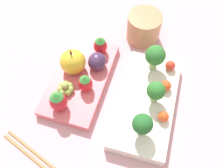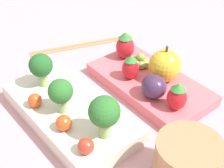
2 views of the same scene
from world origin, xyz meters
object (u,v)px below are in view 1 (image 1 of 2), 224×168
Objects in this scene: broccoli_floret_1 at (142,124)px; plum at (97,61)px; broccoli_floret_0 at (156,91)px; strawberry_2 at (85,83)px; broccoli_floret_2 at (155,56)px; cherry_tomato_0 at (170,66)px; cherry_tomato_1 at (163,117)px; bento_box_savoury at (146,103)px; strawberry_1 at (100,45)px; strawberry_0 at (58,101)px; cherry_tomato_2 at (166,86)px; grape_cluster at (66,88)px; apple at (73,62)px; drinking_cup at (144,28)px; chopsticks_pair at (47,167)px; bento_box_fruit at (81,79)px.

broccoli_floret_1 reaches higher than plum.
broccoli_floret_0 reaches higher than strawberry_2.
broccoli_floret_2 reaches higher than cherry_tomato_0.
broccoli_floret_0 is at bearing -3.36° from cherry_tomato_0.
cherry_tomato_0 and cherry_tomato_1 have the same top height.
cherry_tomato_0 is 0.48× the size of strawberry_2.
bento_box_savoury is 5.21× the size of strawberry_1.
strawberry_0 is at bearing -84.54° from broccoli_floret_1.
cherry_tomato_0 is at bearing 178.77° from broccoli_floret_1.
broccoli_floret_2 is at bearing -132.80° from cherry_tomato_2.
grape_cluster is (0.04, -0.15, 0.01)m from bento_box_savoury.
broccoli_floret_0 is at bearing -178.72° from broccoli_floret_1.
apple reaches higher than cherry_tomato_2.
cherry_tomato_0 is 0.11m from cherry_tomato_1.
bento_box_savoury is 0.09m from cherry_tomato_0.
bento_box_savoury is at bearing 12.04° from broccoli_floret_2.
cherry_tomato_1 is 0.33× the size of apple.
plum is at bearing -88.43° from cherry_tomato_2.
strawberry_2 is at bearing 55.56° from apple.
cherry_tomato_1 is (0.02, 0.04, 0.02)m from bento_box_savoury.
plum is 0.08m from grape_cluster.
apple is at bearing -112.24° from broccoli_floret_1.
apple is at bearing -30.56° from drinking_cup.
broccoli_floret_2 is (-0.14, -0.03, 0.00)m from broccoli_floret_1.
chopsticks_pair is at bearing -6.66° from drinking_cup.
broccoli_floret_1 is at bearing 67.76° from apple.
strawberry_1 is (0.00, -0.12, -0.03)m from broccoli_floret_2.
strawberry_2 is at bearing -77.75° from broccoli_floret_0.
strawberry_0 is (0.09, 0.02, -0.00)m from apple.
cherry_tomato_2 is 0.53× the size of plum.
grape_cluster is at bearing -166.91° from strawberry_0.
bento_box_fruit is 10.67× the size of cherry_tomato_0.
plum is (-0.04, 0.02, 0.03)m from bento_box_fruit.
broccoli_floret_1 is at bearing 95.46° from strawberry_0.
broccoli_floret_0 is 0.18m from strawberry_0.
drinking_cup is 0.36m from chopsticks_pair.
broccoli_floret_1 is 0.11m from cherry_tomato_2.
apple reaches higher than strawberry_2.
strawberry_1 is at bearing -170.69° from strawberry_2.
bento_box_fruit is 2.87× the size of drinking_cup.
strawberry_0 is (0.12, -0.17, 0.01)m from cherry_tomato_2.
drinking_cup is at bearing 156.35° from bento_box_fruit.
bento_box_savoury is at bearing -31.21° from cherry_tomato_2.
plum reaches higher than grape_cluster.
strawberry_0 reaches higher than cherry_tomato_2.
strawberry_0 is at bearing -61.43° from broccoli_floret_0.
plum is at bearing 16.64° from strawberry_1.
bento_box_savoury is 4.55× the size of strawberry_0.
bento_box_savoury is at bearing 22.74° from drinking_cup.
strawberry_0 is 1.51× the size of grape_cluster.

